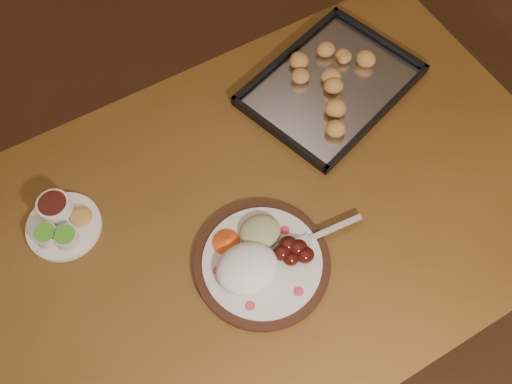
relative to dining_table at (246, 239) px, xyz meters
name	(u,v)px	position (x,y,z in m)	size (l,w,h in m)	color
ground	(172,272)	(-0.18, 0.26, -0.65)	(4.00, 4.00, 0.00)	#55321D
dining_table	(246,239)	(0.00, 0.00, 0.00)	(1.58, 1.03, 0.75)	brown
dinner_plate	(259,261)	(-0.02, -0.10, 0.12)	(0.38, 0.29, 0.07)	black
condiment_saucer	(61,222)	(-0.37, 0.16, 0.12)	(0.16, 0.16, 0.06)	white
baking_tray	(331,85)	(0.35, 0.25, 0.11)	(0.50, 0.44, 0.04)	black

